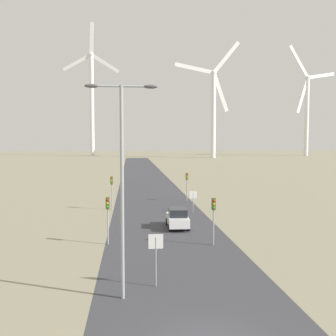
{
  "coord_description": "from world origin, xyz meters",
  "views": [
    {
      "loc": [
        -3.04,
        -14.44,
        7.96
      ],
      "look_at": [
        0.0,
        17.13,
        5.76
      ],
      "focal_mm": 42.0,
      "sensor_mm": 36.0,
      "label": 1
    }
  ],
  "objects_px": {
    "stop_sign_near": "(156,250)",
    "traffic_light_post_near_left": "(108,210)",
    "wind_turbine_left": "(92,96)",
    "traffic_light_post_mid_left": "(112,185)",
    "wind_turbine_right": "(307,107)",
    "stop_sign_far": "(193,198)",
    "traffic_light_post_mid_right": "(187,181)",
    "wind_turbine_center": "(214,105)",
    "car_approaching": "(178,218)",
    "traffic_light_post_near_right": "(214,211)",
    "streetlamp": "(122,167)"
  },
  "relations": [
    {
      "from": "stop_sign_near",
      "to": "traffic_light_post_near_left",
      "type": "bearing_deg",
      "value": 108.83
    },
    {
      "from": "wind_turbine_left",
      "to": "stop_sign_near",
      "type": "bearing_deg",
      "value": -83.64
    },
    {
      "from": "traffic_light_post_mid_left",
      "to": "wind_turbine_right",
      "type": "height_order",
      "value": "wind_turbine_right"
    },
    {
      "from": "stop_sign_far",
      "to": "traffic_light_post_mid_right",
      "type": "height_order",
      "value": "traffic_light_post_mid_right"
    },
    {
      "from": "traffic_light_post_near_left",
      "to": "traffic_light_post_mid_right",
      "type": "relative_size",
      "value": 0.97
    },
    {
      "from": "stop_sign_near",
      "to": "wind_turbine_center",
      "type": "bearing_deg",
      "value": 76.88
    },
    {
      "from": "car_approaching",
      "to": "wind_turbine_right",
      "type": "relative_size",
      "value": 0.07
    },
    {
      "from": "stop_sign_near",
      "to": "stop_sign_far",
      "type": "xyz_separation_m",
      "value": [
        5.53,
        21.61,
        -0.36
      ]
    },
    {
      "from": "traffic_light_post_near_right",
      "to": "traffic_light_post_mid_right",
      "type": "bearing_deg",
      "value": 87.12
    },
    {
      "from": "traffic_light_post_near_right",
      "to": "wind_turbine_left",
      "type": "relative_size",
      "value": 0.05
    },
    {
      "from": "traffic_light_post_near_right",
      "to": "car_approaching",
      "type": "relative_size",
      "value": 0.88
    },
    {
      "from": "wind_turbine_right",
      "to": "car_approaching",
      "type": "bearing_deg",
      "value": -118.18
    },
    {
      "from": "traffic_light_post_near_left",
      "to": "traffic_light_post_mid_right",
      "type": "height_order",
      "value": "traffic_light_post_mid_right"
    },
    {
      "from": "traffic_light_post_mid_left",
      "to": "wind_turbine_center",
      "type": "relative_size",
      "value": 0.07
    },
    {
      "from": "traffic_light_post_near_right",
      "to": "traffic_light_post_mid_right",
      "type": "distance_m",
      "value": 21.75
    },
    {
      "from": "traffic_light_post_mid_right",
      "to": "wind_turbine_left",
      "type": "relative_size",
      "value": 0.05
    },
    {
      "from": "traffic_light_post_mid_left",
      "to": "wind_turbine_left",
      "type": "relative_size",
      "value": 0.05
    },
    {
      "from": "traffic_light_post_mid_right",
      "to": "car_approaching",
      "type": "bearing_deg",
      "value": -101.28
    },
    {
      "from": "wind_turbine_left",
      "to": "traffic_light_post_near_left",
      "type": "bearing_deg",
      "value": -84.28
    },
    {
      "from": "traffic_light_post_mid_right",
      "to": "wind_turbine_left",
      "type": "height_order",
      "value": "wind_turbine_left"
    },
    {
      "from": "traffic_light_post_near_left",
      "to": "traffic_light_post_mid_left",
      "type": "xyz_separation_m",
      "value": [
        -0.41,
        15.29,
        0.15
      ]
    },
    {
      "from": "stop_sign_far",
      "to": "traffic_light_post_near_right",
      "type": "height_order",
      "value": "traffic_light_post_near_right"
    },
    {
      "from": "traffic_light_post_mid_right",
      "to": "traffic_light_post_near_left",
      "type": "bearing_deg",
      "value": -113.75
    },
    {
      "from": "traffic_light_post_near_left",
      "to": "wind_turbine_right",
      "type": "bearing_deg",
      "value": 60.98
    },
    {
      "from": "traffic_light_post_near_left",
      "to": "traffic_light_post_near_right",
      "type": "distance_m",
      "value": 8.09
    },
    {
      "from": "car_approaching",
      "to": "traffic_light_post_mid_right",
      "type": "bearing_deg",
      "value": 78.72
    },
    {
      "from": "traffic_light_post_near_left",
      "to": "wind_turbine_left",
      "type": "relative_size",
      "value": 0.05
    },
    {
      "from": "stop_sign_far",
      "to": "wind_turbine_center",
      "type": "relative_size",
      "value": 0.04
    },
    {
      "from": "stop_sign_far",
      "to": "wind_turbine_right",
      "type": "relative_size",
      "value": 0.04
    },
    {
      "from": "streetlamp",
      "to": "wind_turbine_right",
      "type": "xyz_separation_m",
      "value": [
        93.84,
        182.1,
        19.23
      ]
    },
    {
      "from": "streetlamp",
      "to": "car_approaching",
      "type": "distance_m",
      "value": 17.37
    },
    {
      "from": "streetlamp",
      "to": "traffic_light_post_mid_left",
      "type": "relative_size",
      "value": 2.77
    },
    {
      "from": "traffic_light_post_mid_left",
      "to": "car_approaching",
      "type": "xyz_separation_m",
      "value": [
        6.42,
        -10.13,
        -1.93
      ]
    },
    {
      "from": "streetlamp",
      "to": "traffic_light_post_near_right",
      "type": "bearing_deg",
      "value": 54.92
    },
    {
      "from": "traffic_light_post_near_right",
      "to": "traffic_light_post_mid_right",
      "type": "height_order",
      "value": "traffic_light_post_mid_right"
    },
    {
      "from": "streetlamp",
      "to": "wind_turbine_right",
      "type": "relative_size",
      "value": 0.19
    },
    {
      "from": "streetlamp",
      "to": "car_approaching",
      "type": "height_order",
      "value": "streetlamp"
    },
    {
      "from": "stop_sign_far",
      "to": "wind_turbine_center",
      "type": "bearing_deg",
      "value": 77.07
    },
    {
      "from": "stop_sign_far",
      "to": "traffic_light_post_mid_left",
      "type": "xyz_separation_m",
      "value": [
        -9.04,
        2.76,
        1.16
      ]
    },
    {
      "from": "traffic_light_post_near_right",
      "to": "traffic_light_post_mid_left",
      "type": "xyz_separation_m",
      "value": [
        -8.43,
        16.3,
        0.18
      ]
    },
    {
      "from": "traffic_light_post_mid_left",
      "to": "car_approaching",
      "type": "height_order",
      "value": "traffic_light_post_mid_left"
    },
    {
      "from": "wind_turbine_left",
      "to": "wind_turbine_right",
      "type": "distance_m",
      "value": 114.47
    },
    {
      "from": "wind_turbine_left",
      "to": "streetlamp",
      "type": "bearing_deg",
      "value": -84.2
    },
    {
      "from": "stop_sign_near",
      "to": "traffic_light_post_mid_right",
      "type": "bearing_deg",
      "value": 78.59
    },
    {
      "from": "traffic_light_post_mid_right",
      "to": "wind_turbine_right",
      "type": "xyz_separation_m",
      "value": [
        86.06,
        150.85,
        23.16
      ]
    },
    {
      "from": "traffic_light_post_near_left",
      "to": "traffic_light_post_near_right",
      "type": "xyz_separation_m",
      "value": [
        8.02,
        -1.01,
        -0.02
      ]
    },
    {
      "from": "traffic_light_post_mid_left",
      "to": "streetlamp",
      "type": "bearing_deg",
      "value": -86.14
    },
    {
      "from": "stop_sign_near",
      "to": "wind_turbine_left",
      "type": "relative_size",
      "value": 0.04
    },
    {
      "from": "stop_sign_near",
      "to": "traffic_light_post_mid_right",
      "type": "height_order",
      "value": "traffic_light_post_mid_right"
    },
    {
      "from": "traffic_light_post_near_left",
      "to": "wind_turbine_right",
      "type": "height_order",
      "value": "wind_turbine_right"
    }
  ]
}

